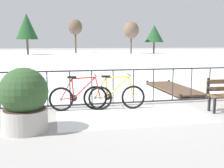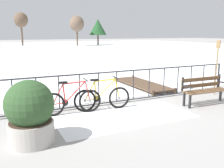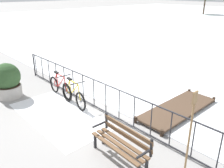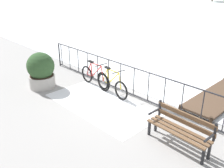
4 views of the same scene
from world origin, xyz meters
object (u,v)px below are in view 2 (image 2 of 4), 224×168
at_px(planter_with_shrub, 30,113).
at_px(oar_upright, 217,64).
at_px(bicycle_near_railing, 72,101).
at_px(park_bench, 204,88).
at_px(bicycle_second, 102,98).

relative_size(planter_with_shrub, oar_upright, 0.67).
height_order(bicycle_near_railing, oar_upright, oar_upright).
bearing_deg(bicycle_near_railing, oar_upright, -1.02).
relative_size(bicycle_near_railing, park_bench, 1.06).
height_order(planter_with_shrub, oar_upright, oar_upright).
bearing_deg(bicycle_near_railing, park_bench, -11.24).
relative_size(bicycle_second, park_bench, 1.05).
distance_m(park_bench, oar_upright, 1.60).
relative_size(park_bench, oar_upright, 0.82).
height_order(bicycle_near_railing, park_bench, bicycle_near_railing).
bearing_deg(bicycle_near_railing, planter_with_shrub, -131.77).
xyz_separation_m(park_bench, planter_with_shrub, (-5.43, -0.63, 0.15)).
relative_size(park_bench, planter_with_shrub, 1.21).
distance_m(planter_with_shrub, oar_upright, 6.87).
height_order(park_bench, oar_upright, oar_upright).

